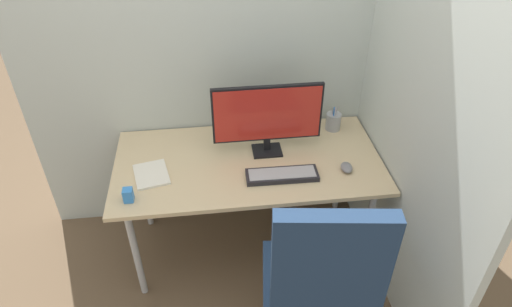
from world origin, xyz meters
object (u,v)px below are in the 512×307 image
mouse (347,167)px  desk_clamp_accessory (128,195)px  monitor (267,116)px  notebook (151,174)px  keyboard (282,175)px  office_chair (319,287)px  pen_holder (333,121)px

mouse → desk_clamp_accessory: bearing=-170.6°
monitor → mouse: 0.52m
notebook → keyboard: bearing=-20.4°
office_chair → keyboard: office_chair is taller
pen_holder → desk_clamp_accessory: pen_holder is taller
keyboard → notebook: 0.71m
notebook → desk_clamp_accessory: bearing=-129.9°
pen_holder → desk_clamp_accessory: bearing=-156.7°
office_chair → pen_holder: size_ratio=6.90×
mouse → pen_holder: pen_holder is taller
keyboard → desk_clamp_accessory: 0.80m
monitor → keyboard: 0.34m
pen_holder → desk_clamp_accessory: 1.30m
keyboard → desk_clamp_accessory: size_ratio=5.33×
office_chair → notebook: size_ratio=5.43×
monitor → keyboard: size_ratio=1.57×
pen_holder → mouse: bearing=-94.4°
monitor → mouse: size_ratio=6.77×
office_chair → keyboard: size_ratio=3.03×
monitor → desk_clamp_accessory: monitor is taller
office_chair → desk_clamp_accessory: size_ratio=16.13×
monitor → pen_holder: 0.51m
monitor → mouse: (0.41, -0.24, -0.22)m
monitor → keyboard: monitor is taller
notebook → desk_clamp_accessory: size_ratio=2.97×
office_chair → monitor: 0.96m
mouse → monitor: bearing=154.4°
keyboard → pen_holder: bearing=47.4°
pen_holder → notebook: 1.14m
keyboard → desk_clamp_accessory: bearing=-173.8°
notebook → desk_clamp_accessory: (-0.10, -0.19, 0.03)m
pen_holder → notebook: (-1.09, -0.32, -0.05)m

